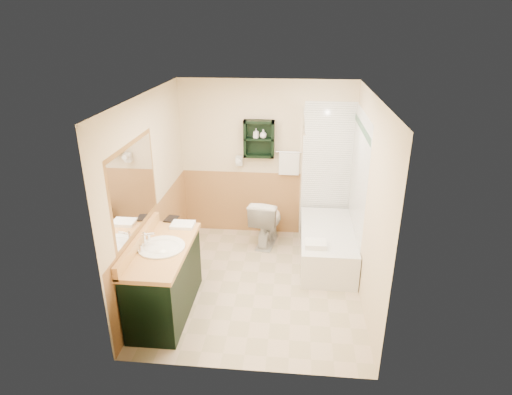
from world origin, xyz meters
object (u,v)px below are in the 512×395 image
object	(u,v)px
wall_shelf	(259,139)
soap_bottle_b	(263,135)
bathtub	(327,245)
hair_dryer	(239,161)
soap_bottle_a	(256,136)
vanity	(165,280)
toilet	(267,221)
vanity_book	(165,212)

from	to	relation	value
wall_shelf	soap_bottle_b	world-z (taller)	wall_shelf
bathtub	soap_bottle_b	world-z (taller)	soap_bottle_b
hair_dryer	soap_bottle_a	world-z (taller)	soap_bottle_a
hair_dryer	bathtub	size ratio (longest dim) A/B	0.16
hair_dryer	soap_bottle_a	bearing A→B (deg)	-6.64
vanity	soap_bottle_b	bearing A→B (deg)	65.05
toilet	vanity_book	xyz separation A→B (m)	(-1.21, -1.04, 0.57)
wall_shelf	soap_bottle_b	xyz separation A→B (m)	(0.06, -0.01, 0.07)
soap_bottle_b	bathtub	bearing A→B (deg)	-37.51
bathtub	vanity_book	world-z (taller)	vanity_book
toilet	vanity_book	world-z (taller)	vanity_book
soap_bottle_b	hair_dryer	bearing A→B (deg)	175.26
bathtub	soap_bottle_a	size ratio (longest dim) A/B	10.70
hair_dryer	bathtub	distance (m)	1.81
bathtub	vanity_book	xyz separation A→B (m)	(-2.08, -0.59, 0.69)
vanity	bathtub	world-z (taller)	vanity
toilet	vanity_book	bearing A→B (deg)	50.67
soap_bottle_b	wall_shelf	bearing A→B (deg)	175.38
toilet	wall_shelf	bearing A→B (deg)	-54.07
hair_dryer	bathtub	bearing A→B (deg)	-30.14
bathtub	toilet	xyz separation A→B (m)	(-0.88, 0.44, 0.12)
soap_bottle_b	soap_bottle_a	bearing A→B (deg)	180.00
wall_shelf	bathtub	distance (m)	1.82
wall_shelf	toilet	bearing A→B (deg)	-64.06
bathtub	vanity	bearing A→B (deg)	-145.55
vanity_book	soap_bottle_a	world-z (taller)	soap_bottle_a
soap_bottle_a	soap_bottle_b	distance (m)	0.11
wall_shelf	vanity_book	bearing A→B (deg)	-128.39
toilet	soap_bottle_b	bearing A→B (deg)	-64.08
hair_dryer	vanity_book	bearing A→B (deg)	-119.15
soap_bottle_a	vanity	bearing A→B (deg)	-112.52
vanity_book	soap_bottle_b	distance (m)	1.87
vanity_book	bathtub	bearing A→B (deg)	23.18
vanity	vanity_book	world-z (taller)	vanity_book
toilet	soap_bottle_a	distance (m)	1.28
hair_dryer	toilet	xyz separation A→B (m)	(0.45, -0.33, -0.84)
hair_dryer	soap_bottle_b	world-z (taller)	soap_bottle_b
vanity	soap_bottle_a	bearing A→B (deg)	67.48
vanity	hair_dryer	bearing A→B (deg)	74.08
hair_dryer	vanity	xyz separation A→B (m)	(-0.59, -2.09, -0.78)
toilet	soap_bottle_b	world-z (taller)	soap_bottle_b
wall_shelf	hair_dryer	bearing A→B (deg)	175.24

